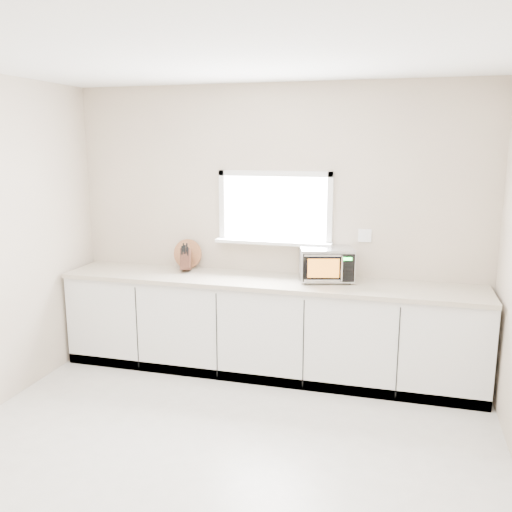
% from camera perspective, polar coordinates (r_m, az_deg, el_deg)
% --- Properties ---
extents(ground, '(4.00, 4.00, 0.00)m').
position_cam_1_polar(ground, '(3.89, -5.38, -21.92)').
color(ground, beige).
rests_on(ground, ground).
extents(back_wall, '(4.00, 0.17, 2.70)m').
position_cam_1_polar(back_wall, '(5.21, 2.03, 3.05)').
color(back_wall, '#B09E8C').
rests_on(back_wall, ground).
extents(cabinets, '(3.92, 0.60, 0.88)m').
position_cam_1_polar(cabinets, '(5.15, 1.19, -7.64)').
color(cabinets, silver).
rests_on(cabinets, ground).
extents(countertop, '(3.92, 0.64, 0.04)m').
position_cam_1_polar(countertop, '(5.01, 1.19, -2.71)').
color(countertop, '#BBB19A').
rests_on(countertop, cabinets).
extents(microwave, '(0.55, 0.48, 0.31)m').
position_cam_1_polar(microwave, '(4.98, 7.41, -0.77)').
color(microwave, black).
rests_on(microwave, countertop).
extents(knife_block, '(0.15, 0.22, 0.29)m').
position_cam_1_polar(knife_block, '(5.34, -7.41, -0.31)').
color(knife_block, '#4E291B').
rests_on(knife_block, countertop).
extents(cutting_board, '(0.29, 0.07, 0.29)m').
position_cam_1_polar(cutting_board, '(5.48, -7.21, 0.24)').
color(cutting_board, '#AA6D41').
rests_on(cutting_board, countertop).
extents(coffee_grinder, '(0.16, 0.16, 0.24)m').
position_cam_1_polar(coffee_grinder, '(5.08, 7.54, -1.02)').
color(coffee_grinder, '#B4B6BC').
rests_on(coffee_grinder, countertop).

